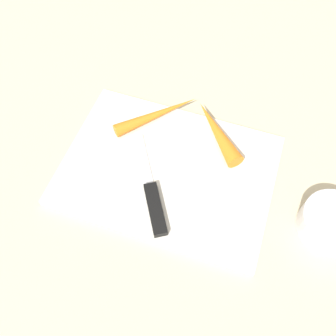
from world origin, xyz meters
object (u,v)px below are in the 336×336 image
carrot_short (217,131)px  carrot_long (157,114)px  knife (154,202)px  small_bowl (331,223)px  cutting_board (168,170)px

carrot_short → carrot_long: carrot_short is taller
carrot_long → knife: bearing=-118.0°
carrot_short → small_bowl: 0.24m
knife → carrot_short: 0.17m
carrot_short → carrot_long: (0.12, -0.00, -0.00)m
knife → carrot_long: bearing=-13.3°
cutting_board → knife: (0.00, 0.07, 0.01)m
knife → carrot_long: (0.05, -0.17, 0.01)m
knife → small_bowl: bearing=-110.1°
knife → carrot_long: size_ratio=1.09×
knife → carrot_short: bearing=-52.2°
cutting_board → carrot_long: bearing=-60.1°
cutting_board → knife: 0.07m
cutting_board → carrot_short: size_ratio=2.55×
cutting_board → small_bowl: (-0.28, 0.01, 0.01)m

